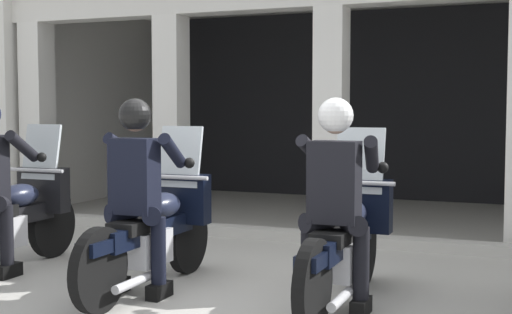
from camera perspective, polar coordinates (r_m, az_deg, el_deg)
The scene contains 8 objects.
ground_plane at distance 8.53m, azimuth 6.80°, elevation -6.26°, with size 80.00×80.00×0.00m, color #A8A59E.
station_building at distance 10.47m, azimuth 9.29°, elevation 6.88°, with size 9.61×4.25×3.27m.
kerb_strip at distance 8.08m, azimuth 4.95°, elevation -6.39°, with size 9.11×0.24×0.12m, color #B7B5AD.
motorcycle_far_left at distance 7.06m, azimuth -18.91°, elevation -4.48°, with size 0.62×2.04×1.35m.
motorcycle_center_left at distance 6.06m, azimuth -8.02°, elevation -5.67°, with size 0.62×2.04×1.35m.
police_officer_center_left at distance 5.76m, azimuth -9.50°, elevation -1.80°, with size 0.63×0.61×1.58m.
motorcycle_center_right at distance 5.60m, azimuth 7.15°, elevation -6.48°, with size 0.62×2.04×1.35m.
police_officer_center_right at distance 5.26m, azimuth 6.37°, elevation -2.32°, with size 0.63×0.61×1.58m.
Camera 1 is at (2.22, -5.09, 1.51)m, focal length 50.10 mm.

